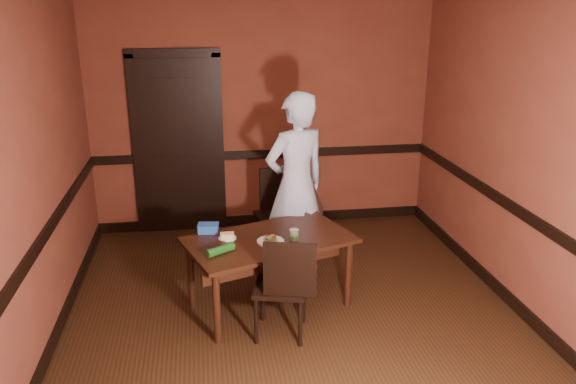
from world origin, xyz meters
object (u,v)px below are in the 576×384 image
object	(u,v)px
chair_far	(279,215)
sandwich_plate	(270,240)
cheese_saucer	(227,236)
chair_near	(280,285)
food_tub	(208,228)
sauce_jar	(294,234)
dining_table	(270,272)
person	(296,185)

from	to	relation	value
chair_far	sandwich_plate	distance (m)	1.17
sandwich_plate	cheese_saucer	xyz separation A→B (m)	(-0.36, 0.14, 0.00)
chair_near	food_tub	bearing A→B (deg)	-35.54
sauce_jar	cheese_saucer	size ratio (longest dim) A/B	0.60
sandwich_plate	dining_table	bearing A→B (deg)	89.64
dining_table	sandwich_plate	size ratio (longest dim) A/B	6.03
cheese_saucer	dining_table	bearing A→B (deg)	-8.14
dining_table	food_tub	distance (m)	0.68
cheese_saucer	food_tub	distance (m)	0.23
sauce_jar	food_tub	xyz separation A→B (m)	(-0.74, 0.28, -0.01)
dining_table	chair_near	distance (m)	0.47
dining_table	chair_far	xyz separation A→B (m)	(0.23, 1.04, 0.14)
chair_near	chair_far	bearing A→B (deg)	-82.78
person	cheese_saucer	world-z (taller)	person
person	sauce_jar	bearing A→B (deg)	57.17
chair_far	sandwich_plate	bearing A→B (deg)	-111.76
sauce_jar	food_tub	world-z (taller)	sauce_jar
sandwich_plate	sauce_jar	world-z (taller)	sauce_jar
chair_far	food_tub	world-z (taller)	chair_far
chair_near	person	distance (m)	1.27
chair_near	food_tub	distance (m)	0.91
food_tub	cheese_saucer	bearing A→B (deg)	-38.58
sauce_jar	dining_table	bearing A→B (deg)	163.26
chair_near	sandwich_plate	xyz separation A→B (m)	(-0.03, 0.36, 0.24)
chair_far	chair_near	distance (m)	1.50
sandwich_plate	person	bearing A→B (deg)	65.24
person	sauce_jar	distance (m)	0.79
sandwich_plate	chair_near	bearing A→B (deg)	-84.72
chair_near	cheese_saucer	world-z (taller)	chair_near
person	sandwich_plate	xyz separation A→B (m)	(-0.36, -0.77, -0.24)
chair_near	sauce_jar	xyz separation A→B (m)	(0.18, 0.39, 0.27)
sandwich_plate	cheese_saucer	size ratio (longest dim) A/B	1.49
person	chair_far	bearing A→B (deg)	-92.36
sandwich_plate	cheese_saucer	bearing A→B (deg)	159.04
chair_far	food_tub	xyz separation A→B (m)	(-0.75, -0.82, 0.23)
sauce_jar	chair_far	bearing A→B (deg)	89.04
chair_far	sauce_jar	world-z (taller)	chair_far
chair_near	food_tub	world-z (taller)	chair_near
chair_near	sauce_jar	size ratio (longest dim) A/B	9.39
dining_table	food_tub	world-z (taller)	food_tub
chair_near	sandwich_plate	world-z (taller)	chair_near
dining_table	chair_near	size ratio (longest dim) A/B	1.59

